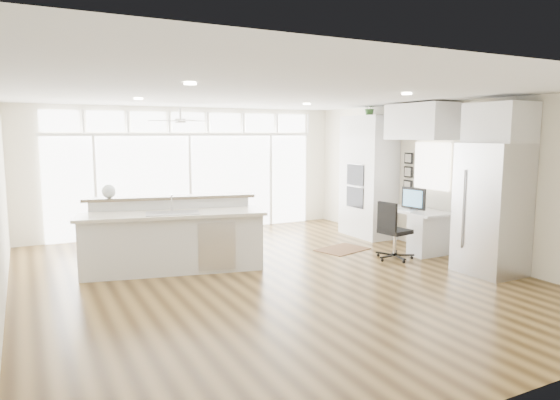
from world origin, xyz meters
TOP-DOWN VIEW (x-y plane):
  - floor at (0.00, 0.00)m, footprint 7.00×8.00m
  - ceiling at (0.00, 0.00)m, footprint 7.00×8.00m
  - wall_back at (0.00, 4.00)m, footprint 7.00×0.04m
  - wall_front at (0.00, -4.00)m, footprint 7.00×0.04m
  - wall_right at (3.50, 0.00)m, footprint 0.04×8.00m
  - glass_wall at (0.00, 3.94)m, footprint 5.80×0.06m
  - transom_row at (0.00, 3.94)m, footprint 5.90×0.06m
  - desk_window at (3.46, 0.30)m, footprint 0.04×0.85m
  - ceiling_fan at (-0.50, 2.80)m, footprint 1.16×1.16m
  - recessed_lights at (0.00, 0.20)m, footprint 3.40×3.00m
  - oven_cabinet at (3.17, 1.80)m, footprint 0.64×1.20m
  - desk_nook at (3.13, 0.30)m, footprint 0.72×1.30m
  - upper_cabinets at (3.17, 0.30)m, footprint 0.64×1.30m
  - refrigerator at (3.11, -1.35)m, footprint 0.76×0.90m
  - fridge_cabinet at (3.17, -1.35)m, footprint 0.64×0.90m
  - framed_photos at (3.46, 0.92)m, footprint 0.06×0.22m
  - kitchen_island at (-1.18, 1.02)m, footprint 3.01×1.67m
  - rug at (1.98, 0.98)m, footprint 1.05×0.88m
  - office_chair at (2.37, -0.02)m, footprint 0.58×0.55m
  - fishbowl at (-2.02, 1.62)m, footprint 0.25×0.25m
  - monitor at (3.05, 0.30)m, footprint 0.15×0.53m
  - keyboard at (2.88, 0.30)m, footprint 0.14×0.34m
  - potted_plant at (3.17, 1.80)m, footprint 0.31×0.34m

SIDE VIEW (x-z plane):
  - floor at x=0.00m, z-range -0.02..0.00m
  - rug at x=1.98m, z-range 0.00..0.01m
  - desk_nook at x=3.13m, z-range 0.00..0.76m
  - office_chair at x=2.37m, z-range 0.00..0.99m
  - kitchen_island at x=-1.18m, z-range 0.00..1.13m
  - keyboard at x=2.88m, z-range 0.76..0.78m
  - monitor at x=3.05m, z-range 0.76..1.19m
  - refrigerator at x=3.11m, z-range 0.00..2.00m
  - glass_wall at x=0.00m, z-range 0.01..2.09m
  - fishbowl at x=-2.02m, z-range 1.13..1.35m
  - oven_cabinet at x=3.17m, z-range 0.00..2.50m
  - wall_back at x=0.00m, z-range 0.00..2.70m
  - wall_front at x=0.00m, z-range 0.00..2.70m
  - wall_right at x=3.50m, z-range 0.00..2.70m
  - framed_photos at x=3.46m, z-range 1.00..1.80m
  - desk_window at x=3.46m, z-range 1.12..1.98m
  - fridge_cabinet at x=3.17m, z-range 2.00..2.60m
  - upper_cabinets at x=3.17m, z-range 2.03..2.67m
  - transom_row at x=0.00m, z-range 2.18..2.58m
  - ceiling_fan at x=-0.50m, z-range 2.32..2.64m
  - potted_plant at x=3.17m, z-range 2.50..2.75m
  - recessed_lights at x=0.00m, z-range 2.67..2.69m
  - ceiling at x=0.00m, z-range 2.69..2.71m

